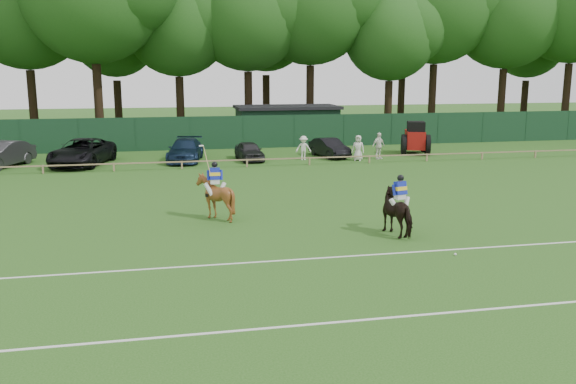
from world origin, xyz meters
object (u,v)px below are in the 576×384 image
object	(u,v)px
horse_dark	(399,212)
tractor	(415,139)
spectator_left	(303,148)
spectator_mid	(379,146)
utility_shed	(287,124)
sedan_navy	(185,150)
estate_black	(329,148)
polo_ball	(455,254)
spectator_right	(358,148)
sedan_grey	(2,154)
suv_black	(82,152)
hatch_grey	(249,151)
horse_chestnut	(215,197)

from	to	relation	value
horse_dark	tractor	xyz separation A→B (m)	(9.26, 20.10, 0.27)
spectator_left	spectator_mid	size ratio (longest dim) A/B	0.90
horse_dark	tractor	world-z (taller)	tractor
utility_shed	sedan_navy	bearing A→B (deg)	-134.57
estate_black	polo_ball	bearing A→B (deg)	-108.30
spectator_left	spectator_right	size ratio (longest dim) A/B	0.96
sedan_grey	utility_shed	xyz separation A→B (m)	(19.91, 8.96, 0.74)
polo_ball	horse_dark	bearing A→B (deg)	105.94
spectator_left	spectator_right	xyz separation A→B (m)	(3.50, -1.01, 0.04)
suv_black	spectator_right	world-z (taller)	spectator_right
suv_black	polo_ball	distance (m)	26.65
hatch_grey	spectator_right	bearing A→B (deg)	-17.89
sedan_grey	spectator_mid	distance (m)	24.14
spectator_left	tractor	xyz separation A→B (m)	(8.46, 1.16, 0.30)
horse_chestnut	spectator_right	size ratio (longest dim) A/B	1.08
sedan_navy	spectator_left	xyz separation A→B (m)	(7.76, -1.04, 0.08)
estate_black	spectator_mid	world-z (taller)	spectator_mid
sedan_navy	hatch_grey	bearing A→B (deg)	3.04
estate_black	horse_chestnut	bearing A→B (deg)	-133.01
horse_chestnut	spectator_left	size ratio (longest dim) A/B	1.13
sedan_navy	spectator_right	size ratio (longest dim) A/B	2.97
hatch_grey	spectator_mid	world-z (taller)	spectator_mid
horse_chestnut	suv_black	size ratio (longest dim) A/B	0.31
utility_shed	spectator_left	bearing A→B (deg)	-95.13
tractor	hatch_grey	bearing A→B (deg)	-159.56
sedan_grey	spectator_right	bearing A→B (deg)	18.40
hatch_grey	polo_ball	distance (m)	22.67
horse_chestnut	sedan_grey	world-z (taller)	horse_chestnut
tractor	spectator_right	bearing A→B (deg)	-138.78
sedan_navy	spectator_mid	xyz separation A→B (m)	(12.83, -1.66, 0.17)
horse_dark	spectator_left	xyz separation A→B (m)	(0.80, 18.94, -0.03)
hatch_grey	polo_ball	bearing A→B (deg)	-86.24
horse_dark	utility_shed	bearing A→B (deg)	-108.79
horse_dark	polo_ball	world-z (taller)	horse_dark
sedan_navy	utility_shed	size ratio (longest dim) A/B	0.60
estate_black	spectator_right	world-z (taller)	spectator_right
horse_chestnut	tractor	world-z (taller)	tractor
sedan_grey	suv_black	xyz separation A→B (m)	(4.80, -0.16, 0.03)
spectator_right	utility_shed	world-z (taller)	utility_shed
sedan_navy	estate_black	xyz separation A→B (m)	(9.83, -0.07, -0.08)
spectator_left	sedan_navy	bearing A→B (deg)	-178.34
suv_black	utility_shed	world-z (taller)	utility_shed
horse_dark	hatch_grey	xyz separation A→B (m)	(-2.77, 19.50, -0.22)
hatch_grey	tractor	bearing A→B (deg)	-2.51
horse_dark	sedan_navy	xyz separation A→B (m)	(-6.96, 19.98, -0.11)
horse_dark	sedan_grey	size ratio (longest dim) A/B	0.41
spectator_right	utility_shed	size ratio (longest dim) A/B	0.20
suv_black	sedan_navy	bearing A→B (deg)	17.99
spectator_mid	tractor	xyz separation A→B (m)	(3.39, 1.78, 0.21)
suv_black	hatch_grey	xyz separation A→B (m)	(10.66, -0.13, -0.21)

